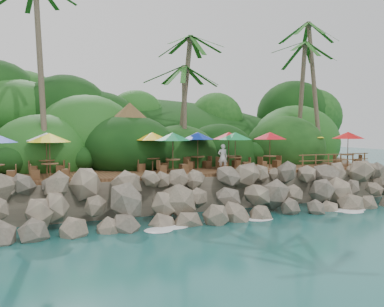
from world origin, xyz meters
name	(u,v)px	position (x,y,z in m)	size (l,w,h in m)	color
ground	(234,223)	(0.00, 0.00, 0.00)	(140.00, 140.00, 0.00)	#19514F
land_base	(150,173)	(0.00, 16.00, 1.05)	(32.00, 25.20, 2.10)	gray
jungle_hill	(130,176)	(0.00, 23.50, 0.00)	(44.80, 28.00, 15.40)	#143811
seawall	(218,196)	(0.00, 2.00, 1.15)	(29.00, 4.00, 2.30)	gray
terrace	(192,171)	(0.00, 6.00, 2.20)	(26.00, 5.00, 0.20)	brown
jungle_foliage	(153,186)	(0.00, 15.00, 0.00)	(44.00, 16.00, 12.00)	#143811
foam_line	(232,221)	(0.00, 0.30, 0.03)	(25.20, 0.80, 0.06)	white
palms	(179,23)	(0.19, 8.92, 12.68)	(32.52, 6.95, 13.82)	brown
palapa	(130,118)	(-3.41, 9.27, 5.79)	(4.97, 4.97, 4.60)	brown
dining_clusters	(194,139)	(0.09, 5.84, 4.39)	(25.93, 5.53, 2.52)	brown
railing	(335,159)	(9.94, 3.65, 2.91)	(6.10, 0.10, 1.00)	brown
waiter	(223,157)	(1.81, 5.05, 3.17)	(0.63, 0.42, 1.74)	silver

